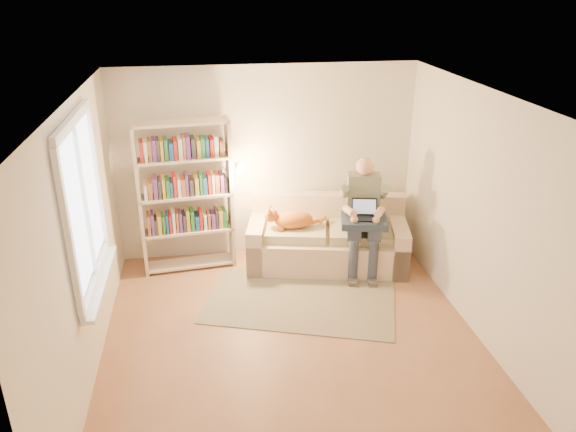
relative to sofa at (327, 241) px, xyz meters
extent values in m
plane|color=#905E41|center=(-0.75, -1.74, -0.32)|extent=(4.50, 4.50, 0.00)
cube|color=white|center=(-0.75, -1.74, 2.28)|extent=(4.00, 4.50, 0.02)
cube|color=silver|center=(-2.75, -1.74, 0.98)|extent=(0.02, 4.50, 2.60)
cube|color=silver|center=(1.25, -1.74, 0.98)|extent=(0.02, 4.50, 2.60)
cube|color=silver|center=(-0.75, 0.51, 0.98)|extent=(4.00, 0.02, 2.60)
cube|color=silver|center=(-0.75, -3.99, 0.98)|extent=(4.00, 0.02, 2.60)
plane|color=white|center=(-2.72, -1.54, 1.33)|extent=(0.00, 1.50, 1.50)
cube|color=white|center=(-2.71, -1.54, 2.12)|extent=(0.05, 1.50, 0.08)
cube|color=white|center=(-2.71, -1.54, 0.54)|extent=(0.05, 1.50, 0.08)
cube|color=white|center=(-2.71, -1.54, 1.33)|extent=(0.04, 0.05, 1.50)
cube|color=white|center=(-2.67, -1.54, 0.49)|extent=(0.12, 1.52, 0.04)
cube|color=beige|center=(-0.01, -0.04, -0.10)|extent=(2.23, 1.35, 0.44)
cube|color=beige|center=(0.07, 0.31, 0.34)|extent=(2.08, 0.64, 0.45)
cube|color=beige|center=(-0.93, 0.15, -0.01)|extent=(0.40, 0.96, 0.63)
cube|color=beige|center=(0.91, -0.24, -0.01)|extent=(0.40, 0.96, 0.63)
cube|color=#C0B88C|center=(-0.48, 0.00, 0.18)|extent=(1.00, 0.80, 0.13)
cube|color=#C0B88C|center=(0.44, -0.19, 0.18)|extent=(1.00, 0.80, 0.13)
cube|color=gray|center=(0.44, -0.10, 0.68)|extent=(0.45, 0.31, 0.57)
sphere|color=#DBA081|center=(0.43, -0.12, 1.07)|extent=(0.23, 0.23, 0.23)
cube|color=#353C4B|center=(0.26, -0.34, 0.33)|extent=(0.26, 0.49, 0.18)
cube|color=#353C4B|center=(0.50, -0.40, 0.33)|extent=(0.26, 0.49, 0.18)
cylinder|color=#353C4B|center=(0.21, -0.57, -0.03)|extent=(0.12, 0.12, 0.58)
cylinder|color=#353C4B|center=(0.46, -0.62, -0.03)|extent=(0.12, 0.12, 0.58)
ellipsoid|color=orange|center=(-0.49, -0.03, 0.35)|extent=(0.56, 0.37, 0.23)
sphere|color=orange|center=(-0.78, -0.01, 0.43)|extent=(0.18, 0.18, 0.18)
cylinder|color=orange|center=(-0.21, -0.03, 0.31)|extent=(0.26, 0.10, 0.07)
cube|color=#23303E|center=(0.39, -0.40, 0.44)|extent=(0.66, 0.58, 0.09)
cube|color=black|center=(0.39, -0.44, 0.50)|extent=(0.36, 0.28, 0.02)
cube|color=black|center=(0.41, -0.32, 0.60)|extent=(0.33, 0.17, 0.20)
plane|color=#8CA5CC|center=(0.41, -0.32, 0.60)|extent=(0.31, 0.18, 0.26)
cube|color=beige|center=(-2.41, 0.10, 0.68)|extent=(0.07, 0.31, 2.01)
cube|color=beige|center=(-1.27, 0.22, 0.68)|extent=(0.07, 0.31, 2.01)
cube|color=beige|center=(-1.84, 0.16, -0.27)|extent=(1.22, 0.43, 0.03)
cube|color=beige|center=(-1.84, 0.16, 0.22)|extent=(1.22, 0.43, 0.03)
cube|color=beige|center=(-1.84, 0.16, 0.71)|extent=(1.22, 0.43, 0.03)
cube|color=beige|center=(-1.84, 0.16, 1.20)|extent=(1.22, 0.43, 0.03)
cube|color=beige|center=(-1.84, 0.16, 1.65)|extent=(1.22, 0.43, 0.03)
cube|color=#333338|center=(-1.84, 0.16, 0.36)|extent=(1.04, 0.35, 0.24)
cube|color=gold|center=(-1.84, 0.16, 0.84)|extent=(1.04, 0.35, 0.24)
cube|color=#267233|center=(-1.84, 0.16, 1.33)|extent=(1.04, 0.35, 0.24)
cylinder|color=beige|center=(-1.35, 0.21, 0.75)|extent=(0.11, 0.11, 0.04)
cone|color=beige|center=(-1.17, 0.10, 1.05)|extent=(0.15, 0.17, 0.17)
cube|color=gray|center=(-0.53, -0.96, -0.32)|extent=(2.53, 1.95, 0.01)
camera|label=1|loc=(-1.57, -6.67, 3.29)|focal=35.00mm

